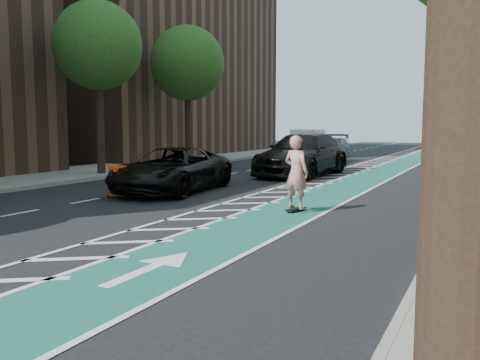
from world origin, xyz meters
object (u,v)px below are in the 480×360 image
Objects in this scene: suv_near at (172,170)px; suv_far at (303,154)px; barrel_a at (118,182)px; skateboarder at (296,172)px.

suv_near is 0.83× the size of suv_far.
suv_far reaches higher than barrel_a.
barrel_a is (-0.87, -1.84, -0.29)m from suv_near.
barrel_a is (-2.94, -9.47, -0.48)m from suv_far.
skateboarder is 5.70m from suv_near.
suv_near is at bearing 64.65° from barrel_a.
suv_near is at bearing -6.12° from skateboarder.
skateboarder is 6.22m from barrel_a.
suv_near reaches higher than barrel_a.
suv_far is at bearing -56.73° from skateboarder.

